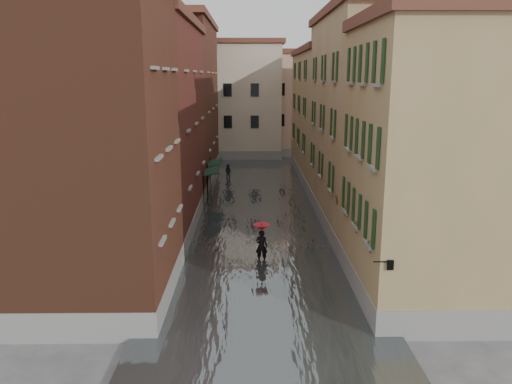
{
  "coord_description": "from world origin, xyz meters",
  "views": [
    {
      "loc": [
        -0.62,
        -22.53,
        9.51
      ],
      "look_at": [
        -0.24,
        5.35,
        3.0
      ],
      "focal_mm": 35.0,
      "sensor_mm": 36.0,
      "label": 1
    }
  ],
  "objects": [
    {
      "name": "awning_near",
      "position": [
        -3.48,
        14.27,
        2.47
      ],
      "size": [
        1.09,
        3.16,
        2.8
      ],
      "color": "black",
      "rests_on": "ground"
    },
    {
      "name": "building_left_near",
      "position": [
        -7.0,
        -2.0,
        6.5
      ],
      "size": [
        6.0,
        8.0,
        13.0
      ],
      "primitive_type": "cube",
      "color": "brown",
      "rests_on": "ground"
    },
    {
      "name": "ground",
      "position": [
        0.0,
        0.0,
        0.0
      ],
      "size": [
        120.0,
        120.0,
        0.0
      ],
      "primitive_type": "plane",
      "color": "#4F4F51",
      "rests_on": "ground"
    },
    {
      "name": "building_left_mid",
      "position": [
        -7.0,
        9.0,
        6.25
      ],
      "size": [
        6.0,
        14.0,
        12.5
      ],
      "primitive_type": "cube",
      "color": "#5A201C",
      "rests_on": "ground"
    },
    {
      "name": "awning_far",
      "position": [
        -3.49,
        17.91,
        2.47
      ],
      "size": [
        1.09,
        3.09,
        2.8
      ],
      "color": "black",
      "rests_on": "ground"
    },
    {
      "name": "wall_lantern",
      "position": [
        4.33,
        -6.0,
        3.01
      ],
      "size": [
        0.71,
        0.22,
        0.35
      ],
      "color": "black",
      "rests_on": "ground"
    },
    {
      "name": "pedestrian_main",
      "position": [
        -0.01,
        2.02,
        1.21
      ],
      "size": [
        0.9,
        0.9,
        2.06
      ],
      "color": "black",
      "rests_on": "ground"
    },
    {
      "name": "window_planters",
      "position": [
        4.12,
        0.46,
        3.51
      ],
      "size": [
        0.59,
        10.97,
        0.84
      ],
      "color": "brown",
      "rests_on": "ground"
    },
    {
      "name": "building_left_far",
      "position": [
        -7.0,
        24.0,
        7.0
      ],
      "size": [
        6.0,
        16.0,
        14.0
      ],
      "primitive_type": "cube",
      "color": "brown",
      "rests_on": "ground"
    },
    {
      "name": "pedestrian_far",
      "position": [
        -2.59,
        23.33,
        0.73
      ],
      "size": [
        0.81,
        0.69,
        1.47
      ],
      "primitive_type": "imported",
      "rotation": [
        0.0,
        0.0,
        -0.21
      ],
      "color": "black",
      "rests_on": "ground"
    },
    {
      "name": "building_end_pink",
      "position": [
        6.0,
        40.0,
        6.0
      ],
      "size": [
        10.0,
        9.0,
        12.0
      ],
      "primitive_type": "cube",
      "color": "tan",
      "rests_on": "ground"
    },
    {
      "name": "building_right_far",
      "position": [
        7.0,
        24.0,
        5.75
      ],
      "size": [
        6.0,
        16.0,
        11.5
      ],
      "primitive_type": "cube",
      "color": "#947E4C",
      "rests_on": "ground"
    },
    {
      "name": "floodwater",
      "position": [
        0.0,
        13.0,
        0.1
      ],
      "size": [
        10.0,
        60.0,
        0.2
      ],
      "primitive_type": "cube",
      "color": "#4F5657",
      "rests_on": "ground"
    },
    {
      "name": "building_right_near",
      "position": [
        7.0,
        -2.0,
        5.75
      ],
      "size": [
        6.0,
        8.0,
        11.5
      ],
      "primitive_type": "cube",
      "color": "#947E4C",
      "rests_on": "ground"
    },
    {
      "name": "building_right_mid",
      "position": [
        7.0,
        9.0,
        6.5
      ],
      "size": [
        6.0,
        14.0,
        13.0
      ],
      "primitive_type": "cube",
      "color": "tan",
      "rests_on": "ground"
    },
    {
      "name": "building_end_cream",
      "position": [
        -3.0,
        38.0,
        6.5
      ],
      "size": [
        12.0,
        9.0,
        13.0
      ],
      "primitive_type": "cube",
      "color": "beige",
      "rests_on": "ground"
    }
  ]
}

